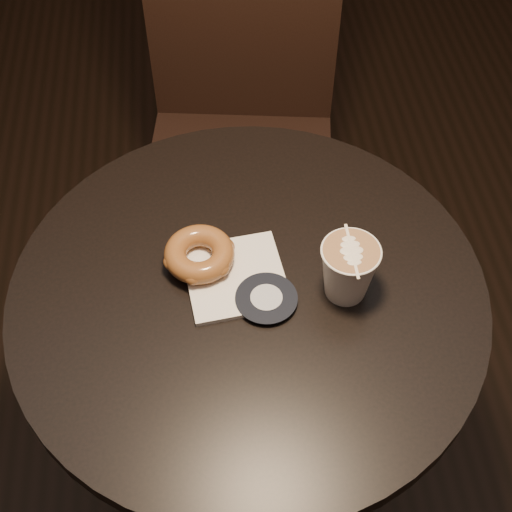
% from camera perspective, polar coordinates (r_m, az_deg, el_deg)
% --- Properties ---
extents(cafe_table, '(0.70, 0.70, 0.75)m').
position_cam_1_polar(cafe_table, '(1.21, -0.57, -8.07)').
color(cafe_table, black).
rests_on(cafe_table, ground).
extents(chair, '(0.46, 0.46, 1.03)m').
position_cam_1_polar(chair, '(1.60, -1.19, 12.12)').
color(chair, black).
rests_on(chair, ground).
extents(pastry_bag, '(0.16, 0.16, 0.01)m').
position_cam_1_polar(pastry_bag, '(1.05, -1.66, -1.67)').
color(pastry_bag, white).
rests_on(pastry_bag, cafe_table).
extents(doughnut, '(0.10, 0.10, 0.03)m').
position_cam_1_polar(doughnut, '(1.05, -4.56, 0.16)').
color(doughnut, brown).
rests_on(doughnut, pastry_bag).
extents(latte_cup, '(0.08, 0.08, 0.09)m').
position_cam_1_polar(latte_cup, '(1.01, 7.37, -1.20)').
color(latte_cup, white).
rests_on(latte_cup, cafe_table).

